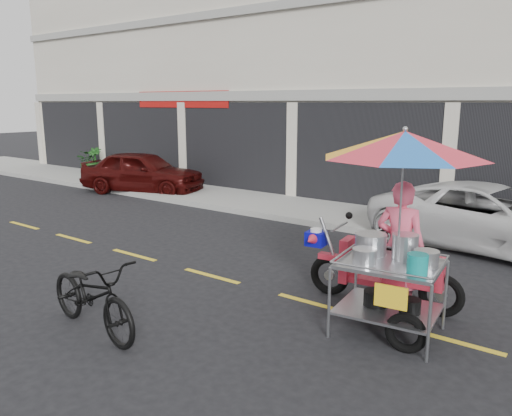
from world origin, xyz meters
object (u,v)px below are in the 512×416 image
Objects in this scene: maroon_sedan at (142,172)px; near_bicycle at (92,295)px; food_vendor_rig at (399,202)px; white_pickup at (490,217)px.

maroon_sedan is 2.10× the size of near_bicycle.
maroon_sedan is at bearing 149.80° from food_vendor_rig.
food_vendor_rig is at bearing -174.16° from white_pickup.
maroon_sedan is 10.54m from white_pickup.
maroon_sedan reaches higher than white_pickup.
food_vendor_rig reaches higher than white_pickup.
food_vendor_rig is (10.29, -4.62, 0.97)m from maroon_sedan.
near_bicycle is 4.10m from food_vendor_rig.
near_bicycle is 0.69× the size of food_vendor_rig.
near_bicycle is at bearing -152.01° from maroon_sedan.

